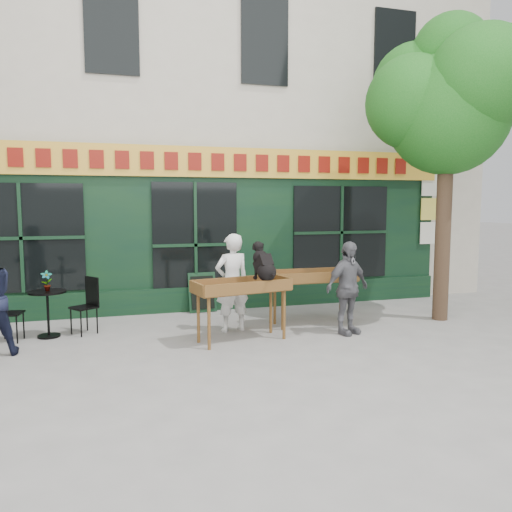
{
  "coord_description": "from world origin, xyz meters",
  "views": [
    {
      "loc": [
        -1.63,
        -7.6,
        2.18
      ],
      "look_at": [
        0.74,
        0.5,
        1.29
      ],
      "focal_mm": 35.0,
      "sensor_mm": 36.0,
      "label": 1
    }
  ],
  "objects_px": {
    "woman": "(232,283)",
    "man_right": "(347,288)",
    "bistro_table": "(48,304)",
    "dog": "(264,260)",
    "book_cart_center": "(242,290)",
    "book_cart_right": "(313,280)"
  },
  "relations": [
    {
      "from": "woman",
      "to": "man_right",
      "type": "height_order",
      "value": "woman"
    },
    {
      "from": "man_right",
      "to": "bistro_table",
      "type": "height_order",
      "value": "man_right"
    },
    {
      "from": "dog",
      "to": "man_right",
      "type": "xyz_separation_m",
      "value": [
        1.45,
        -0.03,
        -0.51
      ]
    },
    {
      "from": "book_cart_center",
      "to": "man_right",
      "type": "distance_m",
      "value": 1.8
    },
    {
      "from": "woman",
      "to": "book_cart_right",
      "type": "height_order",
      "value": "woman"
    },
    {
      "from": "man_right",
      "to": "bistro_table",
      "type": "bearing_deg",
      "value": 146.57
    },
    {
      "from": "woman",
      "to": "bistro_table",
      "type": "relative_size",
      "value": 2.2
    },
    {
      "from": "book_cart_center",
      "to": "man_right",
      "type": "relative_size",
      "value": 1.02
    },
    {
      "from": "dog",
      "to": "woman",
      "type": "distance_m",
      "value": 0.9
    },
    {
      "from": "bistro_table",
      "to": "man_right",
      "type": "bearing_deg",
      "value": -13.86
    },
    {
      "from": "book_cart_center",
      "to": "dog",
      "type": "distance_m",
      "value": 0.59
    },
    {
      "from": "book_cart_right",
      "to": "man_right",
      "type": "distance_m",
      "value": 0.81
    },
    {
      "from": "book_cart_right",
      "to": "man_right",
      "type": "xyz_separation_m",
      "value": [
        0.3,
        -0.75,
        -0.04
      ]
    },
    {
      "from": "woman",
      "to": "book_cart_right",
      "type": "relative_size",
      "value": 1.11
    },
    {
      "from": "book_cart_center",
      "to": "bistro_table",
      "type": "height_order",
      "value": "book_cart_center"
    },
    {
      "from": "dog",
      "to": "book_cart_center",
      "type": "bearing_deg",
      "value": 160.73
    },
    {
      "from": "book_cart_center",
      "to": "dog",
      "type": "height_order",
      "value": "dog"
    },
    {
      "from": "bistro_table",
      "to": "book_cart_right",
      "type": "bearing_deg",
      "value": -5.48
    },
    {
      "from": "book_cart_right",
      "to": "bistro_table",
      "type": "distance_m",
      "value": 4.51
    },
    {
      "from": "woman",
      "to": "man_right",
      "type": "bearing_deg",
      "value": 146.7
    },
    {
      "from": "man_right",
      "to": "book_cart_right",
      "type": "bearing_deg",
      "value": 92.23
    },
    {
      "from": "dog",
      "to": "man_right",
      "type": "height_order",
      "value": "dog"
    }
  ]
}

